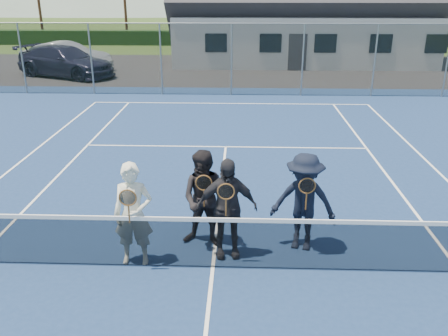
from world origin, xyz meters
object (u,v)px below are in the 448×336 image
(player_b, at_px, (205,199))
(car_b, at_px, (67,57))
(player_c, at_px, (226,208))
(car_c, at_px, (66,62))
(tennis_net, at_px, (212,241))
(player_d, at_px, (304,202))
(player_a, at_px, (133,215))

(player_b, bearing_deg, car_b, 115.98)
(player_b, height_order, player_c, same)
(car_c, bearing_deg, tennis_net, -130.30)
(player_b, bearing_deg, player_d, -1.99)
(player_a, height_order, player_d, same)
(car_c, height_order, player_d, player_d)
(player_c, distance_m, player_d, 1.37)
(car_c, relative_size, player_b, 2.98)
(player_a, bearing_deg, car_c, 112.77)
(car_c, distance_m, player_c, 19.40)
(tennis_net, relative_size, player_b, 6.49)
(player_b, height_order, player_d, same)
(player_a, distance_m, player_c, 1.56)
(tennis_net, xyz_separation_m, player_c, (0.22, 0.45, 0.38))
(car_c, bearing_deg, player_a, -133.67)
(player_a, distance_m, player_d, 2.94)
(tennis_net, bearing_deg, player_a, 173.37)
(car_c, relative_size, tennis_net, 0.46)
(tennis_net, relative_size, player_a, 6.49)
(car_c, bearing_deg, car_b, 41.22)
(tennis_net, relative_size, player_d, 6.49)
(player_a, relative_size, player_c, 1.00)
(car_c, bearing_deg, player_c, -129.14)
(car_b, bearing_deg, car_c, -153.67)
(tennis_net, height_order, player_a, player_a)
(car_b, relative_size, player_a, 2.65)
(tennis_net, bearing_deg, player_d, 25.40)
(car_b, distance_m, player_a, 20.76)
(car_c, xyz_separation_m, player_c, (8.90, -17.24, 0.14))
(player_b, bearing_deg, player_c, -41.96)
(player_a, distance_m, player_b, 1.32)
(player_d, bearing_deg, car_c, 121.13)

